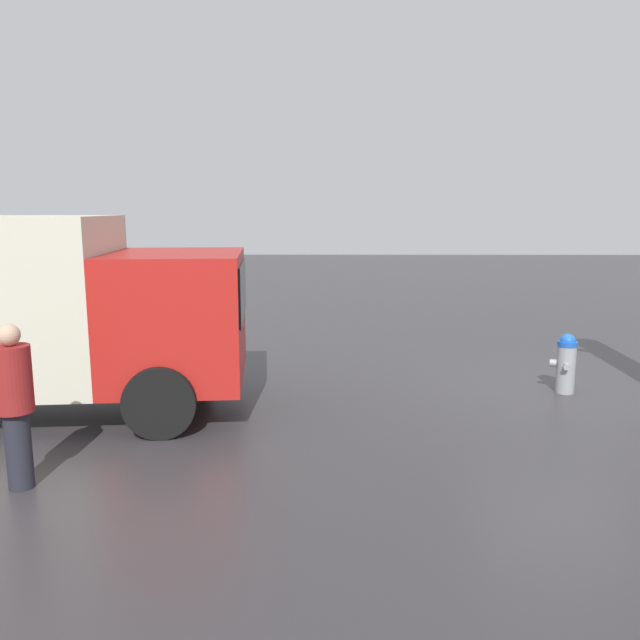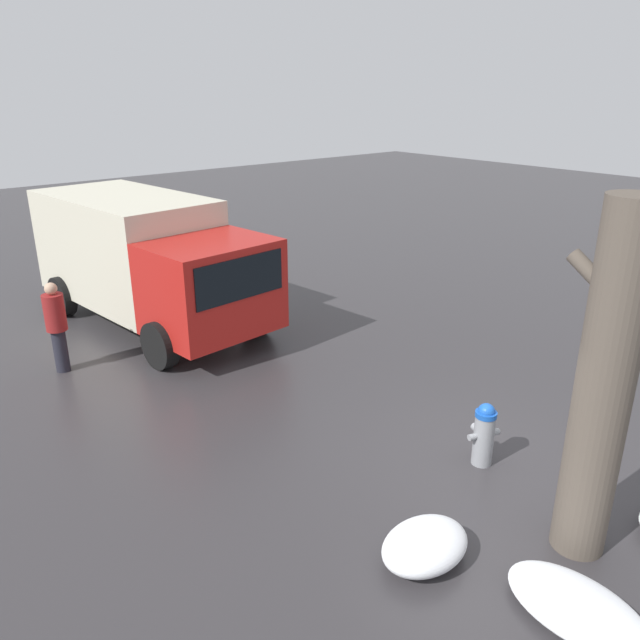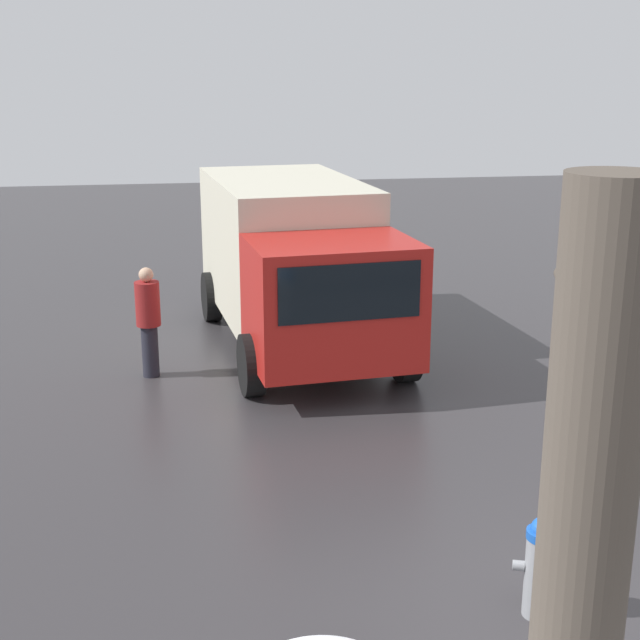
% 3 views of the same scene
% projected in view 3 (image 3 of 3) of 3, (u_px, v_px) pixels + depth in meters
% --- Properties ---
extents(ground_plane, '(60.00, 60.00, 0.00)m').
position_uv_depth(ground_plane, '(538.00, 614.00, 7.68)').
color(ground_plane, '#333033').
extents(fire_hydrant, '(0.39, 0.48, 0.93)m').
position_uv_depth(fire_hydrant, '(541.00, 565.00, 7.55)').
color(fire_hydrant, gray).
rests_on(fire_hydrant, ground_plane).
extents(tree_trunk, '(0.89, 0.58, 4.00)m').
position_uv_depth(tree_trunk, '(588.00, 498.00, 5.43)').
color(tree_trunk, brown).
rests_on(tree_trunk, ground_plane).
extents(delivery_truck, '(6.29, 3.06, 2.70)m').
position_uv_depth(delivery_truck, '(295.00, 258.00, 14.73)').
color(delivery_truck, red).
rests_on(delivery_truck, ground_plane).
extents(pedestrian, '(0.37, 0.37, 1.69)m').
position_uv_depth(pedestrian, '(148.00, 318.00, 13.32)').
color(pedestrian, '#23232D').
rests_on(pedestrian, ground_plane).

